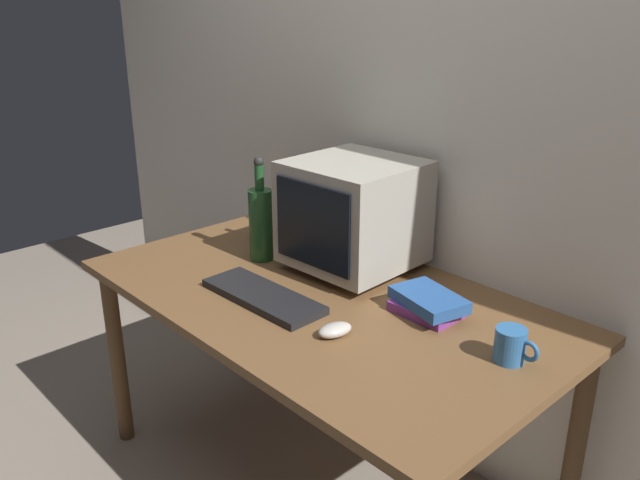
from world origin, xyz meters
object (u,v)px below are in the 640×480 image
keyboard (263,296)px  mug (511,345)px  crt_monitor (353,214)px  computer_mouse (335,330)px  bottle_tall (261,221)px  book_stack (428,303)px  bottle_short (262,223)px

keyboard → mug: (0.70, 0.24, 0.03)m
crt_monitor → keyboard: bearing=-92.2°
keyboard → computer_mouse: bearing=-0.6°
computer_mouse → bottle_tall: bottle_tall is taller
crt_monitor → mug: 0.72m
crt_monitor → book_stack: (0.38, -0.08, -0.16)m
book_stack → mug: size_ratio=1.99×
computer_mouse → crt_monitor: bearing=140.7°
book_stack → mug: 0.31m
keyboard → book_stack: book_stack is taller
computer_mouse → mug: bearing=42.9°
bottle_tall → mug: (0.96, 0.04, -0.09)m
keyboard → bottle_tall: size_ratio=1.15×
computer_mouse → mug: size_ratio=0.83×
bottle_tall → bottle_short: bottle_tall is taller
bottle_tall → book_stack: 0.67m
crt_monitor → computer_mouse: 0.50m
mug → keyboard: bearing=-161.2°
bottle_tall → mug: bottle_tall is taller
keyboard → bottle_short: size_ratio=2.13×
keyboard → mug: bearing=17.2°
keyboard → crt_monitor: bearing=86.2°
keyboard → book_stack: 0.49m
crt_monitor → book_stack: bearing=-12.1°
keyboard → bottle_tall: (-0.26, 0.20, 0.13)m
keyboard → bottle_tall: bottle_tall is taller
computer_mouse → book_stack: book_stack is taller
bottle_short → keyboard: bearing=-37.9°
crt_monitor → book_stack: crt_monitor is taller
bottle_short → mug: (1.09, -0.07, -0.03)m
crt_monitor → keyboard: (-0.01, -0.37, -0.18)m
computer_mouse → mug: (0.39, 0.23, 0.03)m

